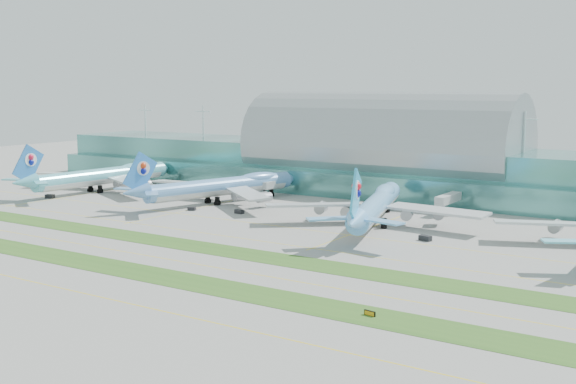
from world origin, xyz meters
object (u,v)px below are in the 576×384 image
Objects in this scene: airliner_a at (104,175)px; taxiway_sign_east at (370,313)px; terminal at (381,159)px; airliner_c at (376,204)px; airliner_b at (222,185)px.

taxiway_sign_east is (176.18, -93.13, -6.51)m from airliner_a.
terminal is 4.16× the size of airliner_c.
terminal is at bearing 73.17° from airliner_b.
airliner_a reaches higher than taxiway_sign_east.
terminal reaches higher than taxiway_sign_east.
airliner_c is 96.52m from taxiway_sign_east.
terminal is 121.10m from airliner_a.
terminal is 4.25× the size of airliner_b.
airliner_a is (-102.84, -63.54, -7.16)m from terminal.
airliner_a is 1.02× the size of airliner_c.
taxiway_sign_east is (41.33, -86.98, -6.54)m from airliner_c.
terminal is 173.53m from taxiway_sign_east.
airliner_a is 63.70m from airliner_b.
airliner_a is 1.04× the size of airliner_b.
airliner_c is (32.01, -69.70, -7.13)m from terminal.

